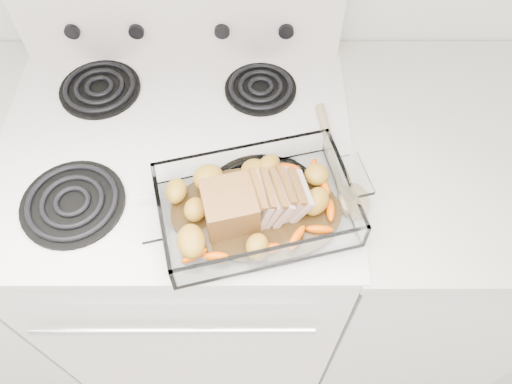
{
  "coord_description": "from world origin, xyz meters",
  "views": [
    {
      "loc": [
        0.18,
        0.96,
        1.79
      ],
      "look_at": [
        0.18,
        1.49,
        0.99
      ],
      "focal_mm": 35.0,
      "sensor_mm": 36.0,
      "label": 1
    }
  ],
  "objects_px": {
    "counter_right": "(419,242)",
    "baking_dish": "(256,209)",
    "electric_range": "(196,239)",
    "pork_roast": "(246,201)"
  },
  "relations": [
    {
      "from": "baking_dish",
      "to": "counter_right",
      "type": "bearing_deg",
      "value": 7.15
    },
    {
      "from": "counter_right",
      "to": "pork_roast",
      "type": "distance_m",
      "value": 0.75
    },
    {
      "from": "counter_right",
      "to": "baking_dish",
      "type": "relative_size",
      "value": 2.55
    },
    {
      "from": "electric_range",
      "to": "counter_right",
      "type": "bearing_deg",
      "value": -0.1
    },
    {
      "from": "electric_range",
      "to": "counter_right",
      "type": "distance_m",
      "value": 0.67
    },
    {
      "from": "electric_range",
      "to": "baking_dish",
      "type": "bearing_deg",
      "value": -46.6
    },
    {
      "from": "electric_range",
      "to": "pork_roast",
      "type": "relative_size",
      "value": 5.52
    },
    {
      "from": "electric_range",
      "to": "pork_roast",
      "type": "xyz_separation_m",
      "value": [
        0.16,
        -0.19,
        0.51
      ]
    },
    {
      "from": "counter_right",
      "to": "baking_dish",
      "type": "xyz_separation_m",
      "value": [
        -0.49,
        -0.19,
        0.5
      ]
    },
    {
      "from": "baking_dish",
      "to": "pork_roast",
      "type": "bearing_deg",
      "value": 166.04
    }
  ]
}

